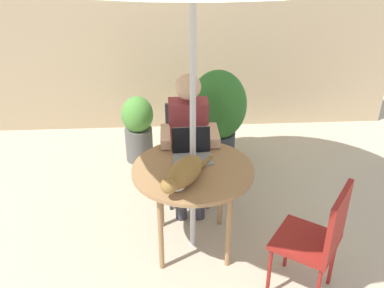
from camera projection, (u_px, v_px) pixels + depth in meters
ground_plane at (193, 244)px, 3.56m from camera, size 14.00×14.00×0.00m
fence_back at (181, 52)px, 5.11m from camera, size 5.17×0.08×1.91m
patio_table at (193, 176)px, 3.24m from camera, size 0.92×0.92×0.73m
chair_occupied at (188, 145)px, 3.95m from camera, size 0.40×0.40×0.90m
chair_empty at (319, 235)px, 2.84m from camera, size 0.56×0.56×0.90m
person_seated at (189, 136)px, 3.73m from camera, size 0.48×0.48×1.24m
laptop at (192, 149)px, 3.34m from camera, size 0.31×0.26×0.21m
cat at (183, 174)px, 2.98m from camera, size 0.41×0.57×0.17m
potted_plant_near_fence at (138, 127)px, 4.61m from camera, size 0.34×0.34×0.73m
potted_plant_by_chair at (218, 112)px, 4.49m from camera, size 0.59×0.59×1.03m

